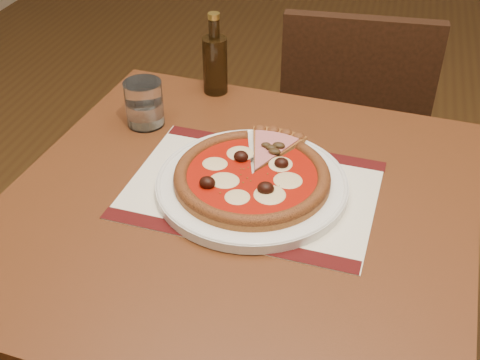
% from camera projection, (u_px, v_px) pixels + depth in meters
% --- Properties ---
extents(table, '(0.85, 0.85, 0.75)m').
position_uv_depth(table, '(237.00, 244.00, 1.10)').
color(table, brown).
rests_on(table, ground).
extents(chair_far, '(0.42, 0.42, 0.84)m').
position_uv_depth(chair_far, '(351.00, 124.00, 1.76)').
color(chair_far, black).
rests_on(chair_far, ground).
extents(placemat, '(0.45, 0.33, 0.00)m').
position_uv_depth(placemat, '(252.00, 189.00, 1.06)').
color(placemat, white).
rests_on(placemat, table).
extents(plate, '(0.34, 0.34, 0.02)m').
position_uv_depth(plate, '(252.00, 185.00, 1.06)').
color(plate, white).
rests_on(plate, placemat).
extents(pizza, '(0.27, 0.27, 0.04)m').
position_uv_depth(pizza, '(252.00, 176.00, 1.05)').
color(pizza, '#AB6029').
rests_on(pizza, plate).
extents(ham_slice, '(0.11, 0.15, 0.02)m').
position_uv_depth(ham_slice, '(272.00, 151.00, 1.11)').
color(ham_slice, '#AB6029').
rests_on(ham_slice, plate).
extents(water_glass, '(0.09, 0.09, 0.09)m').
position_uv_depth(water_glass, '(144.00, 103.00, 1.22)').
color(water_glass, white).
rests_on(water_glass, table).
extents(bottle, '(0.05, 0.05, 0.18)m').
position_uv_depth(bottle, '(215.00, 62.00, 1.32)').
color(bottle, black).
rests_on(bottle, table).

